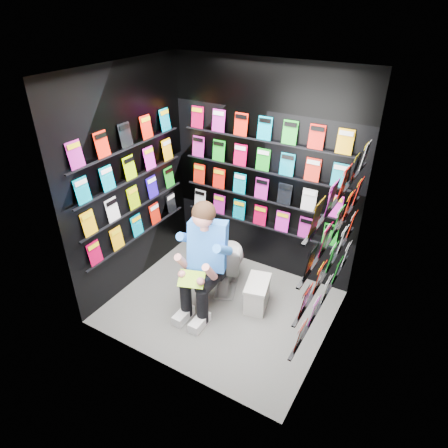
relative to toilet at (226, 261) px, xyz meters
The scene contains 14 objects.
floor 0.55m from the toilet, 68.96° to the right, with size 2.40×2.40×0.00m, color slate.
ceiling 2.27m from the toilet, 68.96° to the right, with size 2.40×2.40×0.00m, color white.
wall_back 1.13m from the toilet, 76.76° to the left, with size 2.40×0.04×2.60m, color black.
wall_front 1.67m from the toilet, 83.96° to the right, with size 2.40×0.04×2.60m, color black.
wall_left 1.46m from the toilet, 160.20° to the right, with size 0.04×2.00×2.60m, color black.
wall_right 1.68m from the toilet, 15.75° to the right, with size 0.04×2.00×2.60m, color black.
comics_back 1.12m from the toilet, 76.11° to the left, with size 2.10×0.06×1.37m, color red, non-canonical shape.
comics_left 1.44m from the toilet, 159.66° to the right, with size 0.06×1.70×1.37m, color red, non-canonical shape.
comics_right 1.66m from the toilet, 16.09° to the right, with size 0.06×1.70×1.37m, color red, non-canonical shape.
toilet is the anchor object (origin of this frame).
longbox 0.56m from the toilet, 16.68° to the right, with size 0.23×0.41×0.31m, color silver.
longbox_lid 0.52m from the toilet, 16.68° to the right, with size 0.25×0.43×0.03m, color silver.
reader 0.57m from the toilet, 90.00° to the right, with size 0.56×0.82×1.51m, color blue, non-canonical shape.
held_comic 0.76m from the toilet, 90.00° to the right, with size 0.28×0.01×0.19m, color green.
Camera 1 is at (1.82, -3.03, 3.18)m, focal length 32.00 mm.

